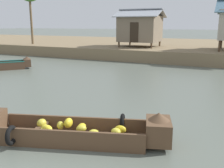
{
  "coord_description": "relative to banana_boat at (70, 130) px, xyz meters",
  "views": [
    {
      "loc": [
        3.2,
        -2.01,
        3.14
      ],
      "look_at": [
        -0.74,
        6.48,
        0.98
      ],
      "focal_mm": 41.73,
      "sensor_mm": 36.0,
      "label": 1
    }
  ],
  "objects": [
    {
      "name": "ground_plane",
      "position": [
        0.63,
        6.46,
        -0.32
      ],
      "size": [
        300.0,
        300.0,
        0.0
      ],
      "primitive_type": "plane",
      "color": "#596056"
    },
    {
      "name": "riverbank_strip",
      "position": [
        0.63,
        24.79,
        0.19
      ],
      "size": [
        160.0,
        20.0,
        1.01
      ],
      "primitive_type": "cube",
      "color": "#7F6B4C",
      "rests_on": "ground"
    },
    {
      "name": "banana_boat",
      "position": [
        0.0,
        0.0,
        0.0
      ],
      "size": [
        5.41,
        2.57,
        0.91
      ],
      "color": "brown",
      "rests_on": "ground"
    },
    {
      "name": "cargo_boat_upstream",
      "position": [
        -10.91,
        7.57,
        -0.01
      ],
      "size": [
        3.34,
        3.6,
        0.85
      ],
      "color": "#473323",
      "rests_on": "ground"
    },
    {
      "name": "stilt_house_left",
      "position": [
        -4.43,
        18.67,
        2.45
      ],
      "size": [
        4.27,
        3.81,
        3.55
      ],
      "color": "#4C3826",
      "rests_on": "riverbank_strip"
    }
  ]
}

